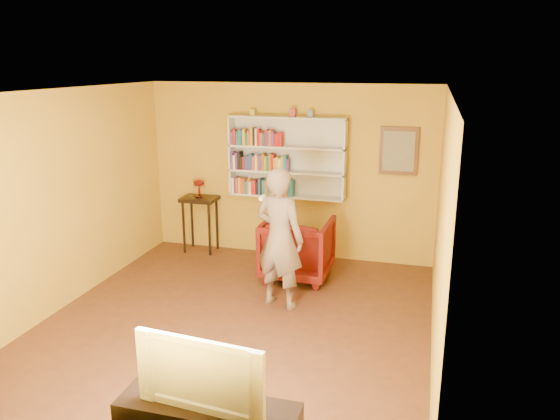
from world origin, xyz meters
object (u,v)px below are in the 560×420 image
object	(u,v)px
console_table	(200,207)
television	(206,369)
armchair	(297,248)
bookshelf	(288,157)
person	(280,238)
ruby_lustre	(199,185)

from	to	relation	value
console_table	television	bearing A→B (deg)	-65.84
armchair	bookshelf	bearing A→B (deg)	-65.92
armchair	person	size ratio (longest dim) A/B	0.54
bookshelf	ruby_lustre	world-z (taller)	bookshelf
bookshelf	person	size ratio (longest dim) A/B	1.01
console_table	armchair	distance (m)	1.93
console_table	television	world-z (taller)	television
television	bookshelf	bearing A→B (deg)	102.65
console_table	person	bearing A→B (deg)	-42.51
armchair	person	world-z (taller)	person
bookshelf	person	bearing A→B (deg)	-78.43
bookshelf	armchair	world-z (taller)	bookshelf
ruby_lustre	television	bearing A→B (deg)	-65.84
console_table	ruby_lustre	xyz separation A→B (m)	(0.00, -0.00, 0.36)
ruby_lustre	person	distance (m)	2.44
bookshelf	television	distance (m)	4.76
bookshelf	armchair	bearing A→B (deg)	-66.40
bookshelf	television	bearing A→B (deg)	-82.72
ruby_lustre	console_table	bearing A→B (deg)	116.57
armchair	person	distance (m)	1.08
ruby_lustre	armchair	xyz separation A→B (m)	(1.79, -0.67, -0.67)
person	television	distance (m)	2.87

